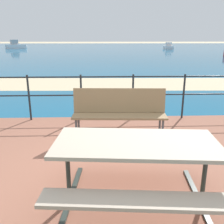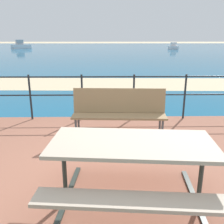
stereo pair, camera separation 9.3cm
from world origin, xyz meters
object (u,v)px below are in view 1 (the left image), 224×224
(park_bench, at_px, (119,109))
(boat_near, at_px, (168,47))
(picnic_table, at_px, (136,156))
(boat_mid, at_px, (16,46))

(park_bench, height_order, boat_near, boat_near)
(park_bench, distance_m, boat_near, 40.72)
(picnic_table, distance_m, park_bench, 1.97)
(picnic_table, relative_size, park_bench, 1.08)
(park_bench, relative_size, boat_mid, 0.51)
(boat_near, xyz_separation_m, boat_mid, (-26.66, 2.89, 0.15))
(park_bench, height_order, boat_mid, boat_mid)
(boat_near, relative_size, boat_mid, 1.00)
(picnic_table, xyz_separation_m, boat_mid, (-15.63, 44.05, -0.15))
(park_bench, bearing_deg, boat_mid, 113.28)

